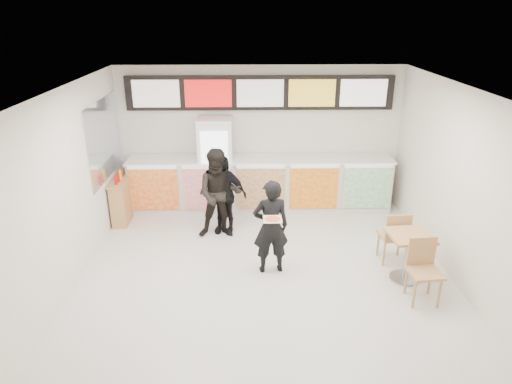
{
  "coord_description": "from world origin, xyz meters",
  "views": [
    {
      "loc": [
        -0.28,
        -6.02,
        4.05
      ],
      "look_at": [
        -0.13,
        1.2,
        1.14
      ],
      "focal_mm": 32.0,
      "sensor_mm": 36.0,
      "label": 1
    }
  ],
  "objects_px": {
    "customer_mid": "(223,195)",
    "cafe_table": "(408,248)",
    "drinks_fridge": "(216,165)",
    "customer_left": "(219,194)",
    "service_counter": "(260,184)",
    "condiment_ledge": "(122,201)",
    "customer_main": "(271,227)"
  },
  "relations": [
    {
      "from": "customer_mid",
      "to": "cafe_table",
      "type": "relative_size",
      "value": 0.93
    },
    {
      "from": "drinks_fridge",
      "to": "customer_left",
      "type": "xyz_separation_m",
      "value": [
        0.14,
        -1.3,
        -0.14
      ]
    },
    {
      "from": "service_counter",
      "to": "drinks_fridge",
      "type": "height_order",
      "value": "drinks_fridge"
    },
    {
      "from": "service_counter",
      "to": "customer_left",
      "type": "height_order",
      "value": "customer_left"
    },
    {
      "from": "service_counter",
      "to": "condiment_ledge",
      "type": "distance_m",
      "value": 2.88
    },
    {
      "from": "customer_main",
      "to": "cafe_table",
      "type": "relative_size",
      "value": 0.96
    },
    {
      "from": "customer_main",
      "to": "service_counter",
      "type": "bearing_deg",
      "value": -95.68
    },
    {
      "from": "cafe_table",
      "to": "drinks_fridge",
      "type": "bearing_deg",
      "value": 132.67
    },
    {
      "from": "customer_left",
      "to": "condiment_ledge",
      "type": "xyz_separation_m",
      "value": [
        -2.02,
        0.69,
        -0.41
      ]
    },
    {
      "from": "service_counter",
      "to": "customer_main",
      "type": "distance_m",
      "value": 2.56
    },
    {
      "from": "customer_main",
      "to": "customer_left",
      "type": "distance_m",
      "value": 1.55
    },
    {
      "from": "cafe_table",
      "to": "condiment_ledge",
      "type": "bearing_deg",
      "value": 150.67
    },
    {
      "from": "drinks_fridge",
      "to": "cafe_table",
      "type": "xyz_separation_m",
      "value": [
        3.18,
        -2.87,
        -0.44
      ]
    },
    {
      "from": "drinks_fridge",
      "to": "customer_mid",
      "type": "bearing_deg",
      "value": -80.0
    },
    {
      "from": "drinks_fridge",
      "to": "cafe_table",
      "type": "height_order",
      "value": "drinks_fridge"
    },
    {
      "from": "customer_left",
      "to": "customer_main",
      "type": "bearing_deg",
      "value": -56.34
    },
    {
      "from": "customer_mid",
      "to": "condiment_ledge",
      "type": "bearing_deg",
      "value": 177.81
    },
    {
      "from": "service_counter",
      "to": "customer_left",
      "type": "bearing_deg",
      "value": -121.92
    },
    {
      "from": "service_counter",
      "to": "customer_left",
      "type": "xyz_separation_m",
      "value": [
        -0.8,
        -1.28,
        0.29
      ]
    },
    {
      "from": "customer_mid",
      "to": "cafe_table",
      "type": "bearing_deg",
      "value": -19.33
    },
    {
      "from": "cafe_table",
      "to": "customer_main",
      "type": "bearing_deg",
      "value": 166.48
    },
    {
      "from": "customer_mid",
      "to": "customer_left",
      "type": "bearing_deg",
      "value": -95.6
    },
    {
      "from": "customer_left",
      "to": "condiment_ledge",
      "type": "bearing_deg",
      "value": 159.65
    },
    {
      "from": "customer_left",
      "to": "condiment_ledge",
      "type": "distance_m",
      "value": 2.18
    },
    {
      "from": "service_counter",
      "to": "customer_mid",
      "type": "distance_m",
      "value": 1.33
    },
    {
      "from": "service_counter",
      "to": "customer_mid",
      "type": "relative_size",
      "value": 3.6
    },
    {
      "from": "service_counter",
      "to": "customer_left",
      "type": "distance_m",
      "value": 1.54
    },
    {
      "from": "customer_main",
      "to": "condiment_ledge",
      "type": "xyz_separation_m",
      "value": [
        -2.91,
        1.95,
        -0.35
      ]
    },
    {
      "from": "service_counter",
      "to": "cafe_table",
      "type": "relative_size",
      "value": 3.34
    },
    {
      "from": "customer_left",
      "to": "cafe_table",
      "type": "bearing_deg",
      "value": -28.92
    },
    {
      "from": "customer_mid",
      "to": "condiment_ledge",
      "type": "distance_m",
      "value": 2.16
    },
    {
      "from": "customer_left",
      "to": "condiment_ledge",
      "type": "height_order",
      "value": "customer_left"
    }
  ]
}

